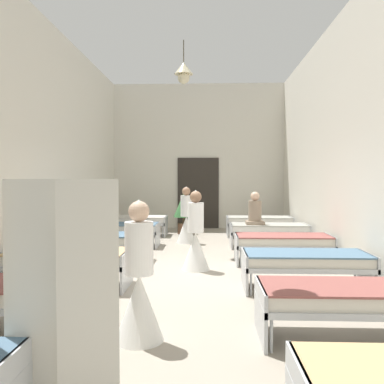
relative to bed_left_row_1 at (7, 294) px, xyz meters
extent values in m
cube|color=#9E9384|center=(1.84, 2.85, -0.49)|extent=(6.39, 13.88, 0.10)
cube|color=silver|center=(1.84, 9.59, 2.02)|extent=(6.19, 0.20, 4.92)
cube|color=silver|center=(-1.15, 2.85, 2.02)|extent=(0.20, 13.28, 4.92)
cube|color=silver|center=(4.84, 2.85, 2.02)|extent=(0.20, 13.28, 4.92)
cube|color=#2D2823|center=(1.84, 9.47, 0.76)|extent=(1.40, 0.06, 2.40)
cylinder|color=brown|center=(1.62, 5.17, 4.23)|extent=(0.02, 0.02, 0.50)
cone|color=beige|center=(1.62, 5.17, 3.83)|extent=(0.44, 0.44, 0.28)
sphere|color=beige|center=(1.62, 5.17, 3.61)|extent=(0.28, 0.28, 0.28)
cylinder|color=#B7BCC1|center=(0.87, -0.36, -0.27)|extent=(0.03, 0.03, 0.34)
cylinder|color=#B7BCC1|center=(0.87, 0.36, -0.27)|extent=(0.03, 0.03, 0.34)
cube|color=#B7BCC1|center=(0.00, 0.00, -0.06)|extent=(1.90, 0.84, 0.07)
cube|color=#B7BCC1|center=(0.93, 0.00, -0.15)|extent=(0.04, 0.84, 0.57)
cube|color=silver|center=(0.00, 0.00, 0.04)|extent=(1.82, 0.78, 0.14)
cube|color=#8C4C47|center=(0.00, 0.00, 0.12)|extent=(1.86, 0.82, 0.02)
cylinder|color=#B7BCC1|center=(2.82, -0.36, -0.27)|extent=(0.03, 0.03, 0.34)
cylinder|color=#B7BCC1|center=(2.82, 0.36, -0.27)|extent=(0.03, 0.03, 0.34)
cube|color=#B7BCC1|center=(3.69, 0.00, -0.06)|extent=(1.90, 0.84, 0.07)
cube|color=#B7BCC1|center=(2.76, 0.00, -0.15)|extent=(0.04, 0.84, 0.57)
cube|color=silver|center=(3.69, 0.00, 0.04)|extent=(1.82, 0.78, 0.14)
cube|color=#8C4C47|center=(3.69, 0.00, 0.12)|extent=(1.86, 0.82, 0.02)
cylinder|color=#B7BCC1|center=(-0.87, 1.54, -0.27)|extent=(0.03, 0.03, 0.34)
cylinder|color=#B7BCC1|center=(-0.87, 2.26, -0.27)|extent=(0.03, 0.03, 0.34)
cylinder|color=#B7BCC1|center=(0.87, 1.54, -0.27)|extent=(0.03, 0.03, 0.34)
cylinder|color=#B7BCC1|center=(0.87, 2.26, -0.27)|extent=(0.03, 0.03, 0.34)
cube|color=#B7BCC1|center=(0.00, 1.90, -0.06)|extent=(1.90, 0.84, 0.07)
cube|color=#B7BCC1|center=(-0.93, 1.90, -0.15)|extent=(0.04, 0.84, 0.57)
cube|color=#B7BCC1|center=(0.93, 1.90, -0.15)|extent=(0.04, 0.84, 0.57)
cube|color=silver|center=(0.00, 1.90, 0.04)|extent=(1.82, 0.78, 0.14)
cube|color=tan|center=(0.00, 1.90, 0.12)|extent=(1.86, 0.82, 0.02)
cylinder|color=#B7BCC1|center=(2.82, 1.54, -0.27)|extent=(0.03, 0.03, 0.34)
cylinder|color=#B7BCC1|center=(2.82, 2.26, -0.27)|extent=(0.03, 0.03, 0.34)
cylinder|color=#B7BCC1|center=(4.56, 1.54, -0.27)|extent=(0.03, 0.03, 0.34)
cylinder|color=#B7BCC1|center=(4.56, 2.26, -0.27)|extent=(0.03, 0.03, 0.34)
cube|color=#B7BCC1|center=(3.69, 1.90, -0.06)|extent=(1.90, 0.84, 0.07)
cube|color=#B7BCC1|center=(2.76, 1.90, -0.15)|extent=(0.04, 0.84, 0.57)
cube|color=#B7BCC1|center=(4.62, 1.90, -0.15)|extent=(0.04, 0.84, 0.57)
cube|color=silver|center=(3.69, 1.90, 0.04)|extent=(1.82, 0.78, 0.14)
cube|color=slate|center=(3.69, 1.90, 0.12)|extent=(1.86, 0.82, 0.02)
cylinder|color=#B7BCC1|center=(-0.87, 3.44, -0.27)|extent=(0.03, 0.03, 0.34)
cylinder|color=#B7BCC1|center=(-0.87, 4.16, -0.27)|extent=(0.03, 0.03, 0.34)
cylinder|color=#B7BCC1|center=(0.87, 3.44, -0.27)|extent=(0.03, 0.03, 0.34)
cylinder|color=#B7BCC1|center=(0.87, 4.16, -0.27)|extent=(0.03, 0.03, 0.34)
cube|color=#B7BCC1|center=(0.00, 3.80, -0.06)|extent=(1.90, 0.84, 0.07)
cube|color=#B7BCC1|center=(-0.93, 3.80, -0.15)|extent=(0.04, 0.84, 0.57)
cube|color=#B7BCC1|center=(0.93, 3.80, -0.15)|extent=(0.04, 0.84, 0.57)
cube|color=silver|center=(0.00, 3.80, 0.04)|extent=(1.82, 0.78, 0.14)
cube|color=slate|center=(0.00, 3.80, 0.12)|extent=(1.86, 0.82, 0.02)
cylinder|color=#B7BCC1|center=(2.82, 3.44, -0.27)|extent=(0.03, 0.03, 0.34)
cylinder|color=#B7BCC1|center=(2.82, 4.16, -0.27)|extent=(0.03, 0.03, 0.34)
cylinder|color=#B7BCC1|center=(4.56, 3.44, -0.27)|extent=(0.03, 0.03, 0.34)
cylinder|color=#B7BCC1|center=(4.56, 4.16, -0.27)|extent=(0.03, 0.03, 0.34)
cube|color=#B7BCC1|center=(3.69, 3.80, -0.06)|extent=(1.90, 0.84, 0.07)
cube|color=#B7BCC1|center=(2.76, 3.80, -0.15)|extent=(0.04, 0.84, 0.57)
cube|color=#B7BCC1|center=(4.62, 3.80, -0.15)|extent=(0.04, 0.84, 0.57)
cube|color=silver|center=(3.69, 3.80, 0.04)|extent=(1.82, 0.78, 0.14)
cube|color=#8C4C47|center=(3.69, 3.80, 0.12)|extent=(1.86, 0.82, 0.02)
cylinder|color=#B7BCC1|center=(-0.87, 5.34, -0.27)|extent=(0.03, 0.03, 0.34)
cylinder|color=#B7BCC1|center=(-0.87, 6.06, -0.27)|extent=(0.03, 0.03, 0.34)
cylinder|color=#B7BCC1|center=(0.87, 5.34, -0.27)|extent=(0.03, 0.03, 0.34)
cylinder|color=#B7BCC1|center=(0.87, 6.06, -0.27)|extent=(0.03, 0.03, 0.34)
cube|color=#B7BCC1|center=(0.00, 5.70, -0.06)|extent=(1.90, 0.84, 0.07)
cube|color=#B7BCC1|center=(-0.93, 5.70, -0.15)|extent=(0.04, 0.84, 0.57)
cube|color=#B7BCC1|center=(0.93, 5.70, -0.15)|extent=(0.04, 0.84, 0.57)
cube|color=white|center=(0.00, 5.70, 0.04)|extent=(1.82, 0.78, 0.14)
cube|color=slate|center=(0.00, 5.70, 0.12)|extent=(1.86, 0.82, 0.02)
cylinder|color=#B7BCC1|center=(2.82, 5.34, -0.27)|extent=(0.03, 0.03, 0.34)
cylinder|color=#B7BCC1|center=(2.82, 6.06, -0.27)|extent=(0.03, 0.03, 0.34)
cylinder|color=#B7BCC1|center=(4.56, 5.34, -0.27)|extent=(0.03, 0.03, 0.34)
cylinder|color=#B7BCC1|center=(4.56, 6.06, -0.27)|extent=(0.03, 0.03, 0.34)
cube|color=#B7BCC1|center=(3.69, 5.70, -0.06)|extent=(1.90, 0.84, 0.07)
cube|color=#B7BCC1|center=(2.76, 5.70, -0.15)|extent=(0.04, 0.84, 0.57)
cube|color=#B7BCC1|center=(4.62, 5.70, -0.15)|extent=(0.04, 0.84, 0.57)
cube|color=white|center=(3.69, 5.70, 0.04)|extent=(1.82, 0.78, 0.14)
cube|color=#9E9E93|center=(3.69, 5.70, 0.12)|extent=(1.86, 0.82, 0.02)
cylinder|color=#B7BCC1|center=(-0.87, 7.24, -0.27)|extent=(0.03, 0.03, 0.34)
cylinder|color=#B7BCC1|center=(-0.87, 7.96, -0.27)|extent=(0.03, 0.03, 0.34)
cylinder|color=#B7BCC1|center=(0.87, 7.24, -0.27)|extent=(0.03, 0.03, 0.34)
cylinder|color=#B7BCC1|center=(0.87, 7.96, -0.27)|extent=(0.03, 0.03, 0.34)
cube|color=#B7BCC1|center=(0.00, 7.60, -0.06)|extent=(1.90, 0.84, 0.07)
cube|color=#B7BCC1|center=(-0.93, 7.60, -0.15)|extent=(0.04, 0.84, 0.57)
cube|color=#B7BCC1|center=(0.93, 7.60, -0.15)|extent=(0.04, 0.84, 0.57)
cube|color=white|center=(0.00, 7.60, 0.04)|extent=(1.82, 0.78, 0.14)
cube|color=beige|center=(0.00, 7.60, 0.12)|extent=(1.86, 0.82, 0.02)
cylinder|color=#B7BCC1|center=(2.82, 7.24, -0.27)|extent=(0.03, 0.03, 0.34)
cylinder|color=#B7BCC1|center=(2.82, 7.96, -0.27)|extent=(0.03, 0.03, 0.34)
cylinder|color=#B7BCC1|center=(4.56, 7.24, -0.27)|extent=(0.03, 0.03, 0.34)
cylinder|color=#B7BCC1|center=(4.56, 7.96, -0.27)|extent=(0.03, 0.03, 0.34)
cube|color=#B7BCC1|center=(3.69, 7.60, -0.06)|extent=(1.90, 0.84, 0.07)
cube|color=#B7BCC1|center=(2.76, 7.60, -0.15)|extent=(0.04, 0.84, 0.57)
cube|color=#B7BCC1|center=(4.62, 7.60, -0.15)|extent=(0.04, 0.84, 0.57)
cube|color=white|center=(3.69, 7.60, 0.04)|extent=(1.82, 0.78, 0.14)
cube|color=#9E9E93|center=(3.69, 7.60, 0.12)|extent=(1.86, 0.82, 0.02)
cone|color=white|center=(1.48, -0.11, -0.09)|extent=(0.52, 0.52, 0.70)
cylinder|color=white|center=(1.48, -0.11, 0.54)|extent=(0.30, 0.30, 0.55)
sphere|color=beige|center=(1.48, -0.11, 0.92)|extent=(0.22, 0.22, 0.22)
cone|color=white|center=(1.48, -0.11, 1.00)|extent=(0.18, 0.18, 0.10)
cone|color=white|center=(1.61, 6.31, -0.09)|extent=(0.52, 0.52, 0.70)
cylinder|color=white|center=(1.61, 6.31, 0.54)|extent=(0.30, 0.30, 0.55)
sphere|color=#A87A5B|center=(1.61, 6.31, 0.92)|extent=(0.22, 0.22, 0.22)
cone|color=white|center=(1.61, 6.31, 1.00)|extent=(0.18, 0.18, 0.10)
cone|color=white|center=(1.96, 3.20, -0.09)|extent=(0.52, 0.52, 0.70)
cylinder|color=white|center=(1.96, 3.20, 0.54)|extent=(0.30, 0.30, 0.55)
sphere|color=#846047|center=(1.96, 3.20, 0.92)|extent=(0.22, 0.22, 0.22)
cone|color=white|center=(1.96, 3.20, 1.00)|extent=(0.18, 0.18, 0.10)
cylinder|color=#515B70|center=(0.35, 0.05, 0.43)|extent=(0.32, 0.32, 0.58)
cube|color=#515B70|center=(0.35, 0.05, 0.18)|extent=(0.44, 0.44, 0.08)
sphere|color=tan|center=(0.35, 0.05, 0.83)|extent=(0.22, 0.22, 0.22)
cylinder|color=gray|center=(3.34, 5.64, 0.43)|extent=(0.32, 0.32, 0.58)
cube|color=gray|center=(3.34, 5.64, 0.18)|extent=(0.44, 0.44, 0.08)
sphere|color=beige|center=(3.34, 5.64, 0.83)|extent=(0.22, 0.22, 0.22)
cylinder|color=brown|center=(1.43, 8.01, -0.28)|extent=(0.36, 0.36, 0.32)
cylinder|color=brown|center=(1.43, 8.01, -0.02)|extent=(0.06, 0.06, 0.20)
cone|color=#3D7A42|center=(1.43, 8.01, 0.44)|extent=(0.60, 0.60, 0.73)
cube|color=silver|center=(0.95, -1.48, 0.41)|extent=(0.42, 0.06, 1.70)
cube|color=silver|center=(1.37, -1.54, 0.41)|extent=(0.42, 0.13, 1.70)
camera|label=1|loc=(2.20, -4.27, 1.27)|focal=37.73mm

